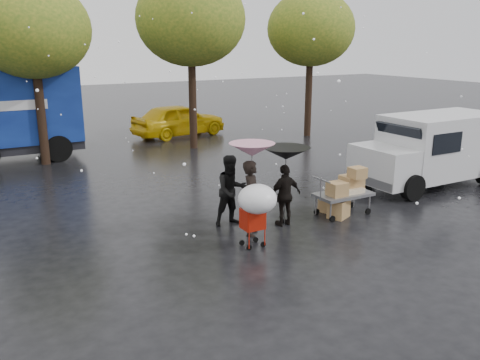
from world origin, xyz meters
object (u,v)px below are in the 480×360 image
vendor_cart (346,187)px  person_pink (252,198)px  yellow_taxi (179,120)px  shopping_cart (257,202)px  person_black (285,195)px  white_van (432,148)px

vendor_cart → person_pink: bearing=-179.7°
vendor_cart → yellow_taxi: (0.68, 12.75, 0.05)m
person_pink → vendor_cart: size_ratio=1.17×
shopping_cart → yellow_taxi: bearing=73.9°
person_black → yellow_taxi: bearing=-103.4°
person_black → shopping_cart: 1.70m
vendor_cart → shopping_cart: (-3.23, -0.83, 0.34)m
person_pink → white_van: (7.15, 0.95, 0.27)m
vendor_cart → shopping_cart: shopping_cart is taller
vendor_cart → yellow_taxi: size_ratio=0.33×
person_pink → white_van: white_van is taller
person_pink → shopping_cart: 0.91m
yellow_taxi → vendor_cart: bearing=166.9°
person_pink → person_black: bearing=-45.7°
shopping_cart → white_van: 7.71m
person_pink → shopping_cart: size_ratio=1.21×
vendor_cart → shopping_cart: 3.36m
shopping_cart → yellow_taxi: 14.13m
yellow_taxi → shopping_cart: bearing=153.9°
person_pink → yellow_taxi: (3.55, 12.76, -0.11)m
shopping_cart → white_van: (7.51, 1.76, 0.10)m
yellow_taxi → person_pink: bearing=154.4°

